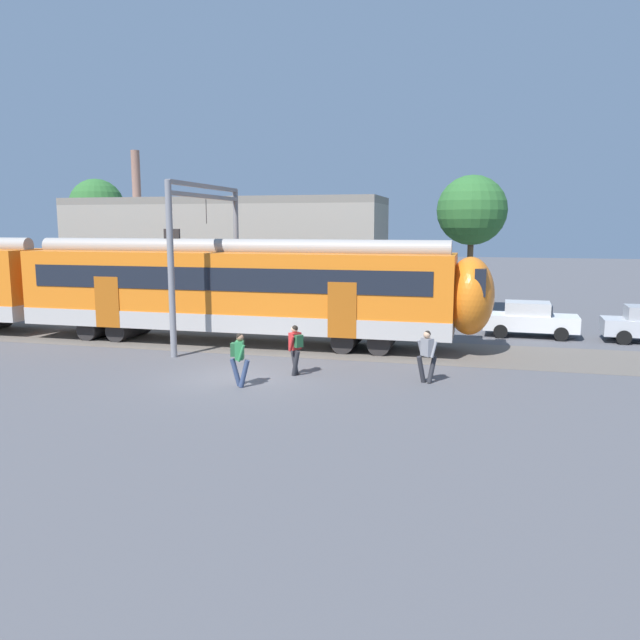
{
  "coord_description": "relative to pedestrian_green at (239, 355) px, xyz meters",
  "views": [
    {
      "loc": [
        7.39,
        -18.36,
        4.91
      ],
      "look_at": [
        2.04,
        2.54,
        1.6
      ],
      "focal_mm": 35.0,
      "sensor_mm": 36.0,
      "label": 1
    }
  ],
  "objects": [
    {
      "name": "pedestrian_grey",
      "position": [
        5.5,
        1.89,
        -0.03
      ],
      "size": [
        0.68,
        0.44,
        1.67
      ],
      "color": "#28282D",
      "rests_on": "ground"
    },
    {
      "name": "background_building",
      "position": [
        -7.31,
        16.25,
        2.22
      ],
      "size": [
        18.24,
        5.0,
        9.2
      ],
      "color": "gray",
      "rests_on": "ground"
    },
    {
      "name": "track_bed",
      "position": [
        -13.87,
        6.65,
        -0.98
      ],
      "size": [
        80.0,
        4.4,
        0.01
      ],
      "primitive_type": "cube",
      "color": "#605951",
      "rests_on": "ground"
    },
    {
      "name": "street_tree_left",
      "position": [
        -18.04,
        20.03,
        5.1
      ],
      "size": [
        3.6,
        3.6,
        7.93
      ],
      "color": "brown",
      "rests_on": "ground"
    },
    {
      "name": "pedestrian_red",
      "position": [
        1.24,
        1.85,
        0.0
      ],
      "size": [
        0.55,
        0.67,
        1.67
      ],
      "color": "#28282D",
      "rests_on": "ground"
    },
    {
      "name": "catenary_gantry",
      "position": [
        -3.98,
        6.65,
        3.32
      ],
      "size": [
        0.24,
        6.64,
        6.53
      ],
      "color": "gray",
      "rests_on": "ground"
    },
    {
      "name": "pedestrian_green",
      "position": [
        0.0,
        0.0,
        0.0
      ],
      "size": [
        0.69,
        0.54,
        1.67
      ],
      "color": "navy",
      "rests_on": "ground"
    },
    {
      "name": "parked_car_white",
      "position": [
        9.22,
        11.29,
        -0.21
      ],
      "size": [
        4.06,
        1.88,
        1.54
      ],
      "color": "silver",
      "rests_on": "ground"
    },
    {
      "name": "ground_plane",
      "position": [
        -0.4,
        1.01,
        -0.99
      ],
      "size": [
        160.0,
        160.0,
        0.0
      ],
      "primitive_type": "plane",
      "color": "#515156"
    },
    {
      "name": "street_tree_right",
      "position": [
        6.48,
        17.33,
        4.65
      ],
      "size": [
        3.71,
        3.71,
        7.52
      ],
      "color": "brown",
      "rests_on": "ground"
    }
  ]
}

